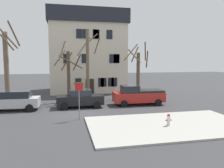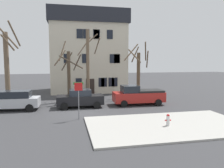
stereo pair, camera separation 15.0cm
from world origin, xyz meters
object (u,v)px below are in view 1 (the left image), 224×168
at_px(car_black_sedan, 80,98).
at_px(street_sign_pole, 79,94).
at_px(pickup_truck_red, 138,95).
at_px(building_main, 87,52).
at_px(tree_bare_mid, 68,73).
at_px(bicycle_leaning, 16,99).
at_px(car_silver_wagon, 14,100).
at_px(fire_hydrant, 169,119).
at_px(tree_bare_near, 7,65).
at_px(tree_bare_end, 138,71).
at_px(tree_bare_far, 88,64).

distance_m(car_black_sedan, street_sign_pole, 4.55).
bearing_deg(pickup_truck_red, car_black_sedan, -178.79).
height_order(building_main, tree_bare_mid, building_main).
height_order(car_black_sedan, pickup_truck_red, pickup_truck_red).
bearing_deg(bicycle_leaning, pickup_truck_red, -17.74).
bearing_deg(bicycle_leaning, car_silver_wagon, -79.99).
distance_m(car_silver_wagon, bicycle_leaning, 4.27).
xyz_separation_m(tree_bare_mid, pickup_truck_red, (6.94, -3.40, -2.24)).
distance_m(fire_hydrant, street_sign_pole, 6.82).
bearing_deg(fire_hydrant, street_sign_pole, 150.45).
distance_m(car_silver_wagon, car_black_sedan, 5.95).
relative_size(tree_bare_near, tree_bare_end, 1.25).
bearing_deg(tree_bare_far, building_main, 84.84).
relative_size(pickup_truck_red, bicycle_leaning, 3.01).
distance_m(tree_bare_near, fire_hydrant, 17.09).
xyz_separation_m(car_silver_wagon, street_sign_pole, (5.57, -4.38, 1.09)).
height_order(building_main, fire_hydrant, building_main).
distance_m(building_main, car_silver_wagon, 15.15).
bearing_deg(tree_bare_mid, bicycle_leaning, 173.61).
xyz_separation_m(tree_bare_near, tree_bare_end, (14.53, 0.92, -0.78)).
xyz_separation_m(tree_bare_end, bicycle_leaning, (-14.01, -0.05, -2.94)).
bearing_deg(pickup_truck_red, bicycle_leaning, 162.26).
height_order(building_main, pickup_truck_red, building_main).
relative_size(car_black_sedan, pickup_truck_red, 0.85).
relative_size(building_main, street_sign_pole, 4.00).
distance_m(pickup_truck_red, fire_hydrant, 7.83).
bearing_deg(tree_bare_far, car_silver_wagon, -155.42).
distance_m(tree_bare_end, fire_hydrant, 12.35).
relative_size(fire_hydrant, street_sign_pole, 0.28).
bearing_deg(street_sign_pole, building_main, 81.98).
bearing_deg(tree_bare_near, tree_bare_mid, 2.13).
distance_m(tree_bare_mid, fire_hydrant, 13.18).
xyz_separation_m(building_main, car_silver_wagon, (-7.88, -11.97, -4.93)).
distance_m(tree_bare_end, street_sign_pole, 11.62).
relative_size(tree_bare_far, car_black_sedan, 1.78).
distance_m(tree_bare_far, tree_bare_end, 6.32).
relative_size(tree_bare_far, bicycle_leaning, 4.52).
bearing_deg(car_black_sedan, fire_hydrant, -54.81).
relative_size(tree_bare_mid, tree_bare_end, 1.00).
relative_size(tree_bare_end, bicycle_leaning, 3.85).
bearing_deg(bicycle_leaning, street_sign_pole, -53.58).
height_order(building_main, car_black_sedan, building_main).
bearing_deg(tree_bare_end, tree_bare_far, -171.05).
xyz_separation_m(building_main, street_sign_pole, (-2.30, -16.35, -3.84)).
distance_m(building_main, tree_bare_near, 12.72).
bearing_deg(street_sign_pole, fire_hydrant, -29.55).
distance_m(building_main, tree_bare_far, 8.92).
bearing_deg(street_sign_pole, car_black_sedan, 85.03).
bearing_deg(building_main, street_sign_pole, -98.02).
height_order(pickup_truck_red, fire_hydrant, pickup_truck_red).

